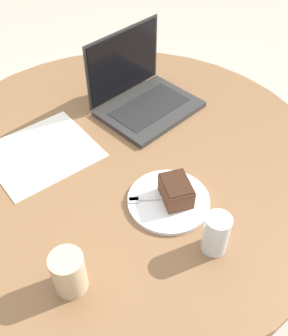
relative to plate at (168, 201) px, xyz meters
The scene contains 9 objects.
ground_plane 0.82m from the plate, 70.42° to the left, with size 12.00×12.00×0.00m, color #B7AD9E.
dining_table 0.28m from the plate, 70.42° to the left, with size 1.29×1.29×0.78m.
paper_document 0.44m from the plate, 97.10° to the left, with size 0.38×0.36×0.00m.
plate is the anchor object (origin of this frame).
cake_slice 0.04m from the plate, 43.06° to the right, with size 0.12×0.12×0.06m.
fork 0.04m from the plate, 123.57° to the left, with size 0.12×0.15×0.00m.
coffee_glass 0.35m from the plate, behind, with size 0.08×0.08×0.11m.
water_glass 0.19m from the plate, 109.57° to the right, with size 0.06×0.06×0.12m.
laptop 0.45m from the plate, 43.83° to the left, with size 0.36×0.31×0.26m.
Camera 1 is at (-0.69, -0.55, 1.62)m, focal length 42.00 mm.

